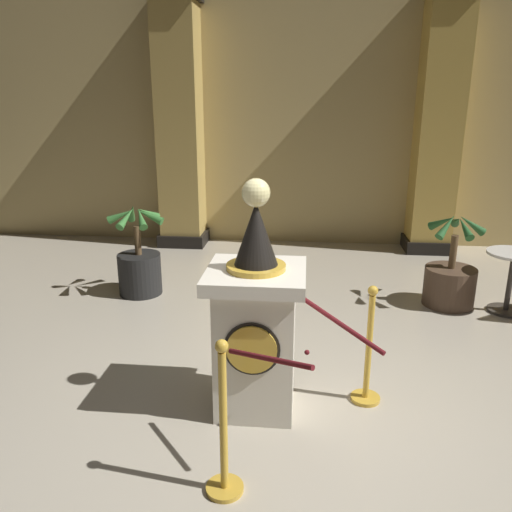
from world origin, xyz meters
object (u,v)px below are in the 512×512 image
(pedestal_clock, at_px, (256,324))
(potted_palm_right, at_px, (450,280))
(stanchion_far, at_px, (368,362))
(stanchion_near, at_px, (224,441))
(potted_palm_left, at_px, (140,267))
(cafe_table, at_px, (511,274))

(pedestal_clock, relative_size, potted_palm_right, 1.59)
(pedestal_clock, xyz_separation_m, stanchion_far, (0.89, 0.16, -0.37))
(stanchion_near, height_order, potted_palm_right, potted_palm_right)
(potted_palm_left, distance_m, potted_palm_right, 3.77)
(pedestal_clock, relative_size, stanchion_far, 1.84)
(potted_palm_right, height_order, cafe_table, potted_palm_right)
(pedestal_clock, xyz_separation_m, potted_palm_right, (2.08, 2.31, -0.41))
(pedestal_clock, bearing_deg, potted_palm_left, 126.28)
(pedestal_clock, relative_size, cafe_table, 2.54)
(stanchion_near, bearing_deg, pedestal_clock, 83.84)
(potted_palm_right, bearing_deg, stanchion_far, -119.00)
(pedestal_clock, relative_size, stanchion_near, 1.75)
(potted_palm_left, xyz_separation_m, cafe_table, (4.39, -0.15, 0.11))
(pedestal_clock, distance_m, potted_palm_left, 2.89)
(stanchion_far, distance_m, potted_palm_left, 3.36)
(potted_palm_left, xyz_separation_m, potted_palm_right, (3.77, 0.00, -0.05))
(stanchion_near, relative_size, potted_palm_left, 0.89)
(stanchion_far, bearing_deg, cafe_table, 47.82)
(potted_palm_right, bearing_deg, stanchion_near, -123.73)
(pedestal_clock, height_order, potted_palm_right, pedestal_clock)
(stanchion_far, height_order, potted_palm_left, potted_palm_left)
(pedestal_clock, distance_m, stanchion_far, 0.97)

